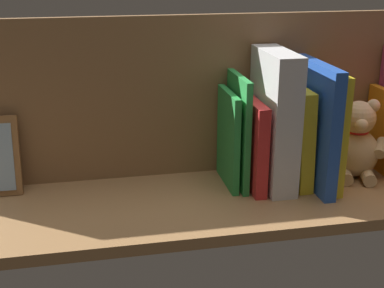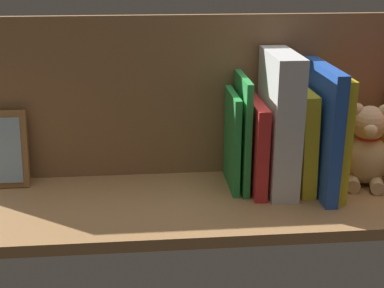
# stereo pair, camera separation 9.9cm
# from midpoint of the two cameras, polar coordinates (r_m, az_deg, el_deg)

# --- Properties ---
(ground_plane) EXTENTS (1.10, 0.31, 0.02)m
(ground_plane) POSITION_cam_midpoint_polar(r_m,az_deg,el_deg) (1.04, 2.75, -6.38)
(ground_plane) COLOR #A87A4C
(shelf_back_panel) EXTENTS (1.10, 0.02, 0.33)m
(shelf_back_panel) POSITION_cam_midpoint_polar(r_m,az_deg,el_deg) (1.10, 1.95, 5.03)
(shelf_back_panel) COLOR #946B45
(shelf_back_panel) RESTS_ON ground_plane
(teddy_bear) EXTENTS (0.13, 0.13, 0.17)m
(teddy_bear) POSITION_cam_midpoint_polar(r_m,az_deg,el_deg) (1.15, 20.59, -0.56)
(teddy_bear) COLOR #D1B284
(teddy_bear) RESTS_ON ground_plane
(book_2) EXTENTS (0.02, 0.18, 0.24)m
(book_2) POSITION_cam_midpoint_polar(r_m,az_deg,el_deg) (1.09, 17.29, 1.31)
(book_2) COLOR yellow
(book_2) RESTS_ON ground_plane
(book_3) EXTENTS (0.02, 0.20, 0.25)m
(book_3) POSITION_cam_midpoint_polar(r_m,az_deg,el_deg) (1.07, 16.20, 1.52)
(book_3) COLOR blue
(book_3) RESTS_ON ground_plane
(book_4) EXTENTS (0.03, 0.15, 0.20)m
(book_4) POSITION_cam_midpoint_polar(r_m,az_deg,el_deg) (1.09, 14.09, 0.61)
(book_4) COLOR yellow
(book_4) RESTS_ON ground_plane
(dictionary_thick_white) EXTENTS (0.05, 0.17, 0.27)m
(dictionary_thick_white) POSITION_cam_midpoint_polar(r_m,az_deg,el_deg) (1.06, 11.97, 2.24)
(dictionary_thick_white) COLOR silver
(dictionary_thick_white) RESTS_ON ground_plane
(book_5) EXTENTS (0.02, 0.16, 0.18)m
(book_5) POSITION_cam_midpoint_polar(r_m,az_deg,el_deg) (1.06, 9.41, -0.14)
(book_5) COLOR red
(book_5) RESTS_ON ground_plane
(book_6) EXTENTS (0.01, 0.14, 0.23)m
(book_6) POSITION_cam_midpoint_polar(r_m,az_deg,el_deg) (1.06, 8.07, 1.18)
(book_6) COLOR green
(book_6) RESTS_ON ground_plane
(book_7) EXTENTS (0.01, 0.13, 0.19)m
(book_7) POSITION_cam_midpoint_polar(r_m,az_deg,el_deg) (1.06, 6.98, 0.39)
(book_7) COLOR green
(book_7) RESTS_ON ground_plane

